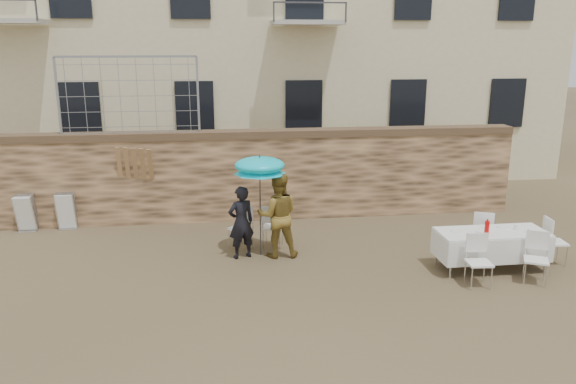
{
  "coord_description": "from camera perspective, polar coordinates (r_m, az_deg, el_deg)",
  "views": [
    {
      "loc": [
        -0.97,
        -8.61,
        4.29
      ],
      "look_at": [
        0.4,
        2.2,
        1.4
      ],
      "focal_mm": 35.0,
      "sensor_mm": 36.0,
      "label": 1
    }
  ],
  "objects": [
    {
      "name": "table_chair_front_right",
      "position": [
        11.29,
        23.92,
        -6.21
      ],
      "size": [
        0.64,
        0.64,
        0.96
      ],
      "primitive_type": null,
      "rotation": [
        0.0,
        0.0,
        -0.46
      ],
      "color": "white",
      "rests_on": "ground"
    },
    {
      "name": "banquet_table",
      "position": [
        11.58,
        20.04,
        -3.98
      ],
      "size": [
        2.1,
        0.85,
        0.78
      ],
      "color": "white",
      "rests_on": "ground"
    },
    {
      "name": "wood_planks",
      "position": [
        13.97,
        -15.29,
        0.7
      ],
      "size": [
        0.7,
        0.2,
        2.0
      ],
      "primitive_type": null,
      "color": "#A37749",
      "rests_on": "ground"
    },
    {
      "name": "chair_stack_right",
      "position": [
        14.36,
        -21.51,
        -1.68
      ],
      "size": [
        0.46,
        0.32,
        0.92
      ],
      "primitive_type": null,
      "color": "white",
      "rests_on": "ground"
    },
    {
      "name": "table_chair_front_left",
      "position": [
        10.77,
        18.86,
        -6.7
      ],
      "size": [
        0.51,
        0.51,
        0.96
      ],
      "primitive_type": null,
      "rotation": [
        0.0,
        0.0,
        -0.07
      ],
      "color": "white",
      "rests_on": "ground"
    },
    {
      "name": "table_chair_back",
      "position": [
        12.42,
        19.11,
        -3.86
      ],
      "size": [
        0.63,
        0.63,
        0.96
      ],
      "primitive_type": null,
      "rotation": [
        0.0,
        0.0,
        2.75
      ],
      "color": "white",
      "rests_on": "ground"
    },
    {
      "name": "woman_dress",
      "position": [
        11.5,
        -1.05,
        -2.38
      ],
      "size": [
        0.87,
        0.69,
        1.77
      ],
      "primitive_type": "imported",
      "rotation": [
        0.0,
        0.0,
        3.12
      ],
      "color": "#AC8734",
      "rests_on": "ground"
    },
    {
      "name": "soda_bottle",
      "position": [
        11.31,
        19.55,
        -3.45
      ],
      "size": [
        0.09,
        0.09,
        0.26
      ],
      "primitive_type": "cylinder",
      "color": "red",
      "rests_on": "banquet_table"
    },
    {
      "name": "couple_chair_right",
      "position": [
        12.14,
        -1.56,
        -3.44
      ],
      "size": [
        0.6,
        0.6,
        0.96
      ],
      "primitive_type": null,
      "rotation": [
        0.0,
        0.0,
        2.85
      ],
      "color": "white",
      "rests_on": "ground"
    },
    {
      "name": "stone_wall",
      "position": [
        14.01,
        -3.06,
        1.67
      ],
      "size": [
        13.0,
        0.5,
        2.2
      ],
      "primitive_type": "cube",
      "color": "olive",
      "rests_on": "ground"
    },
    {
      "name": "table_chair_side",
      "position": [
        12.43,
        25.51,
        -4.51
      ],
      "size": [
        0.52,
        0.52,
        0.96
      ],
      "primitive_type": null,
      "rotation": [
        0.0,
        0.0,
        1.48
      ],
      "color": "white",
      "rests_on": "ground"
    },
    {
      "name": "couple_chair_left",
      "position": [
        12.1,
        -4.87,
        -3.56
      ],
      "size": [
        0.67,
        0.67,
        0.96
      ],
      "primitive_type": null,
      "rotation": [
        0.0,
        0.0,
        3.82
      ],
      "color": "white",
      "rests_on": "ground"
    },
    {
      "name": "ground",
      "position": [
        9.67,
        -0.73,
        -11.49
      ],
      "size": [
        80.0,
        80.0,
        0.0
      ],
      "primitive_type": "plane",
      "color": "brown",
      "rests_on": "ground"
    },
    {
      "name": "umbrella",
      "position": [
        11.32,
        -2.89,
        2.41
      ],
      "size": [
        1.06,
        1.06,
        1.97
      ],
      "color": "#3F3F44",
      "rests_on": "ground"
    },
    {
      "name": "chair_stack_left",
      "position": [
        14.61,
        -24.93,
        -1.76
      ],
      "size": [
        0.46,
        0.4,
        0.92
      ],
      "primitive_type": null,
      "color": "white",
      "rests_on": "ground"
    },
    {
      "name": "man_suit",
      "position": [
        11.49,
        -4.78,
        -3.1
      ],
      "size": [
        0.65,
        0.54,
        1.52
      ],
      "primitive_type": "imported",
      "rotation": [
        0.0,
        0.0,
        3.5
      ],
      "color": "black",
      "rests_on": "ground"
    },
    {
      "name": "chain_link_fence",
      "position": [
        13.81,
        -15.86,
        9.36
      ],
      "size": [
        3.2,
        0.06,
        1.8
      ],
      "primitive_type": null,
      "color": "gray",
      "rests_on": "stone_wall"
    }
  ]
}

